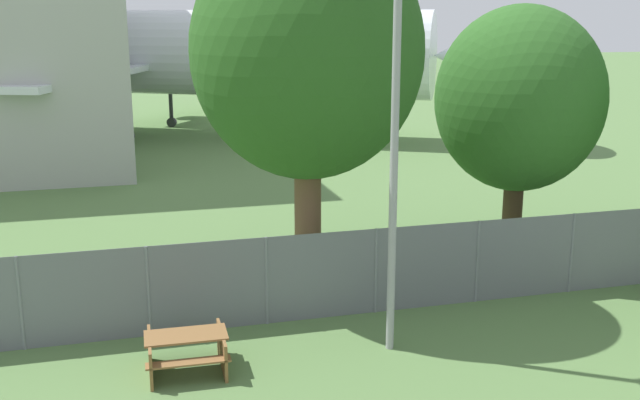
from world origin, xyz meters
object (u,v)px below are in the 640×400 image
Objects in this scene: airplane at (165,53)px; tree_near_hangar at (519,100)px; picnic_bench_open_grass at (186,348)px; tree_behind_benches at (307,53)px.

tree_near_hangar is (7.65, -25.95, -0.12)m from airplane.
tree_behind_benches is (3.31, 3.51, 5.39)m from picnic_bench_open_grass.
tree_near_hangar is at bearing 25.48° from picnic_bench_open_grass.
tree_near_hangar is at bearing -45.21° from airplane.
tree_behind_benches is (1.55, -26.92, 1.24)m from airplane.
picnic_bench_open_grass is 0.23× the size of tree_near_hangar.
tree_near_hangar is at bearing 9.07° from tree_behind_benches.
tree_behind_benches is at bearing 46.71° from picnic_bench_open_grass.
tree_behind_benches reaches higher than picnic_bench_open_grass.
airplane reaches higher than tree_near_hangar.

